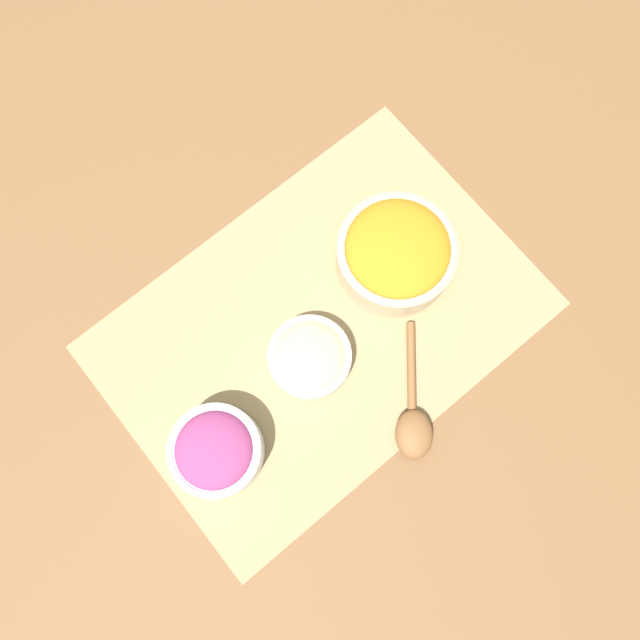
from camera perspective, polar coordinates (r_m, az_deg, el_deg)
name	(u,v)px	position (r m, az deg, el deg)	size (l,w,h in m)	color
ground_plane	(320,325)	(0.89, 0.00, -0.49)	(3.00, 3.00, 0.00)	brown
placemat	(320,325)	(0.89, 0.00, -0.46)	(0.60, 0.41, 0.00)	#937F56
cucumber_bowl	(310,357)	(0.85, -0.95, -3.41)	(0.11, 0.11, 0.05)	silver
carrot_bowl	(396,252)	(0.88, 6.99, 6.15)	(0.17, 0.17, 0.08)	#C6B28E
onion_bowl	(216,450)	(0.84, -9.48, -11.68)	(0.12, 0.12, 0.08)	silver
wooden_spoon	(413,423)	(0.86, 8.49, -9.33)	(0.15, 0.16, 0.03)	brown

